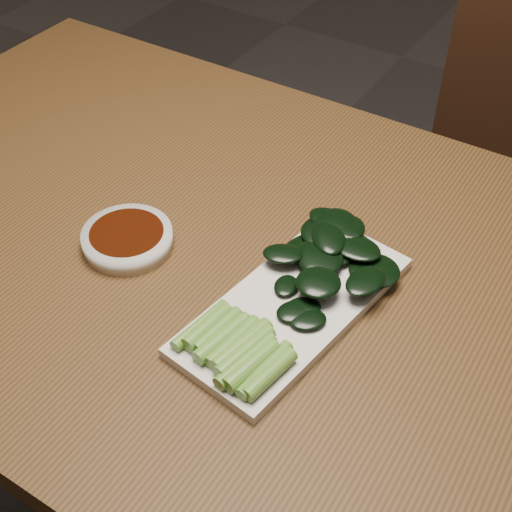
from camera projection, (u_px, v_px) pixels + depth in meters
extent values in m
cube|color=#472E14|center=(252.00, 266.00, 0.95)|extent=(1.40, 0.80, 0.04)
cylinder|color=#472E14|center=(100.00, 195.00, 1.67)|extent=(0.05, 0.05, 0.71)
cube|color=black|center=(507.00, 247.00, 1.42)|extent=(0.48, 0.48, 0.04)
cylinder|color=black|center=(390.00, 358.00, 1.50)|extent=(0.04, 0.04, 0.41)
cylinder|color=black|center=(420.00, 255.00, 1.73)|extent=(0.04, 0.04, 0.41)
cylinder|color=silver|center=(128.00, 239.00, 0.94)|extent=(0.12, 0.12, 0.02)
cylinder|color=#341104|center=(127.00, 233.00, 0.93)|extent=(0.10, 0.10, 0.00)
cube|color=silver|center=(293.00, 306.00, 0.86)|extent=(0.18, 0.33, 0.01)
cylinder|color=#5A8F31|center=(200.00, 325.00, 0.82)|extent=(0.03, 0.09, 0.02)
cylinder|color=#5A8F31|center=(208.00, 327.00, 0.81)|extent=(0.03, 0.07, 0.02)
cylinder|color=#5A8F31|center=(217.00, 330.00, 0.81)|extent=(0.02, 0.07, 0.02)
cylinder|color=#5A8F31|center=(223.00, 338.00, 0.80)|extent=(0.03, 0.08, 0.02)
cylinder|color=#5A8F31|center=(233.00, 342.00, 0.80)|extent=(0.03, 0.08, 0.02)
cylinder|color=#5A8F31|center=(242.00, 345.00, 0.79)|extent=(0.03, 0.09, 0.02)
cylinder|color=#5A8F31|center=(245.00, 352.00, 0.79)|extent=(0.03, 0.09, 0.02)
cylinder|color=#5A8F31|center=(246.00, 361.00, 0.78)|extent=(0.03, 0.09, 0.02)
cylinder|color=#5A8F31|center=(251.00, 365.00, 0.77)|extent=(0.03, 0.08, 0.02)
cylinder|color=#5A8F31|center=(265.00, 370.00, 0.77)|extent=(0.02, 0.09, 0.02)
cylinder|color=#5A8F31|center=(269.00, 374.00, 0.77)|extent=(0.03, 0.08, 0.02)
ellipsoid|color=black|center=(338.00, 235.00, 0.94)|extent=(0.05, 0.05, 0.01)
ellipsoid|color=black|center=(324.00, 231.00, 0.93)|extent=(0.07, 0.07, 0.01)
ellipsoid|color=black|center=(318.00, 283.00, 0.85)|extent=(0.08, 0.08, 0.01)
ellipsoid|color=black|center=(283.00, 254.00, 0.89)|extent=(0.06, 0.06, 0.01)
ellipsoid|color=black|center=(312.00, 246.00, 0.92)|extent=(0.09, 0.10, 0.01)
ellipsoid|color=black|center=(365.00, 281.00, 0.85)|extent=(0.05, 0.07, 0.01)
ellipsoid|color=black|center=(331.00, 225.00, 0.93)|extent=(0.06, 0.06, 0.01)
ellipsoid|color=black|center=(329.00, 236.00, 0.91)|extent=(0.08, 0.08, 0.01)
ellipsoid|color=black|center=(353.00, 244.00, 0.91)|extent=(0.06, 0.06, 0.01)
ellipsoid|color=black|center=(374.00, 270.00, 0.89)|extent=(0.07, 0.06, 0.01)
ellipsoid|color=black|center=(335.00, 222.00, 0.93)|extent=(0.07, 0.07, 0.01)
ellipsoid|color=black|center=(346.00, 229.00, 0.93)|extent=(0.06, 0.07, 0.01)
ellipsoid|color=black|center=(320.00, 257.00, 0.90)|extent=(0.09, 0.09, 0.01)
ellipsoid|color=black|center=(336.00, 223.00, 0.93)|extent=(0.09, 0.06, 0.01)
ellipsoid|color=black|center=(349.00, 244.00, 0.91)|extent=(0.07, 0.06, 0.01)
ellipsoid|color=black|center=(338.00, 250.00, 0.91)|extent=(0.06, 0.07, 0.01)
ellipsoid|color=black|center=(356.00, 247.00, 0.90)|extent=(0.07, 0.05, 0.01)
ellipsoid|color=black|center=(295.00, 311.00, 0.84)|extent=(0.06, 0.06, 0.01)
ellipsoid|color=black|center=(308.00, 319.00, 0.83)|extent=(0.06, 0.06, 0.01)
ellipsoid|color=black|center=(286.00, 286.00, 0.87)|extent=(0.04, 0.04, 0.01)
ellipsoid|color=black|center=(303.00, 307.00, 0.84)|extent=(0.05, 0.05, 0.01)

